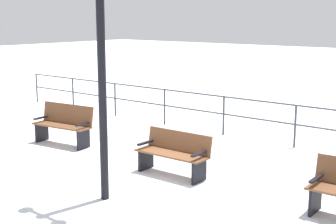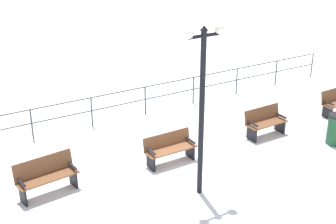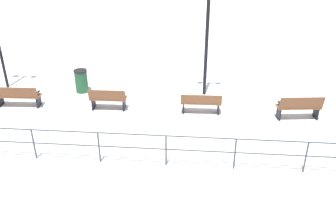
{
  "view_description": "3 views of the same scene",
  "coord_description": "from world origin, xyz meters",
  "px_view_note": "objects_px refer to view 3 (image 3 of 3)",
  "views": [
    {
      "loc": [
        7.17,
        5.61,
        3.06
      ],
      "look_at": [
        -1.23,
        -1.13,
        0.92
      ],
      "focal_mm": 51.97,
      "sensor_mm": 36.0,
      "label": 1
    },
    {
      "loc": [
        10.59,
        -6.19,
        6.86
      ],
      "look_at": [
        -1.94,
        1.07,
        0.6
      ],
      "focal_mm": 52.36,
      "sensor_mm": 36.0,
      "label": 2
    },
    {
      "loc": [
        -12.29,
        0.16,
        6.5
      ],
      "look_at": [
        -1.05,
        1.13,
        0.55
      ],
      "focal_mm": 39.66,
      "sensor_mm": 36.0,
      "label": 3
    }
  ],
  "objects_px": {
    "lamppost_middle": "(207,26)",
    "bench_second": "(299,107)",
    "bench_fourth": "(108,99)",
    "bench_fifth": "(18,96)",
    "trash_bin": "(81,81)",
    "bench_third": "(201,103)"
  },
  "relations": [
    {
      "from": "bench_fifth",
      "to": "trash_bin",
      "type": "bearing_deg",
      "value": -53.75
    },
    {
      "from": "bench_fourth",
      "to": "trash_bin",
      "type": "height_order",
      "value": "trash_bin"
    },
    {
      "from": "bench_third",
      "to": "bench_fourth",
      "type": "relative_size",
      "value": 1.08
    },
    {
      "from": "bench_fourth",
      "to": "lamppost_middle",
      "type": "xyz_separation_m",
      "value": [
        1.74,
        -3.61,
        2.38
      ]
    },
    {
      "from": "lamppost_middle",
      "to": "bench_second",
      "type": "bearing_deg",
      "value": -119.45
    },
    {
      "from": "bench_fourth",
      "to": "lamppost_middle",
      "type": "relative_size",
      "value": 0.32
    },
    {
      "from": "bench_second",
      "to": "bench_third",
      "type": "xyz_separation_m",
      "value": [
        0.17,
        3.49,
        -0.06
      ]
    },
    {
      "from": "lamppost_middle",
      "to": "bench_third",
      "type": "bearing_deg",
      "value": 175.77
    },
    {
      "from": "bench_second",
      "to": "trash_bin",
      "type": "height_order",
      "value": "bench_second"
    },
    {
      "from": "bench_second",
      "to": "bench_fourth",
      "type": "xyz_separation_m",
      "value": [
        0.17,
        6.98,
        -0.05
      ]
    },
    {
      "from": "bench_third",
      "to": "bench_fourth",
      "type": "bearing_deg",
      "value": 89.05
    },
    {
      "from": "bench_fifth",
      "to": "trash_bin",
      "type": "distance_m",
      "value": 2.56
    },
    {
      "from": "bench_third",
      "to": "trash_bin",
      "type": "bearing_deg",
      "value": 71.88
    },
    {
      "from": "bench_second",
      "to": "bench_fourth",
      "type": "bearing_deg",
      "value": 81.94
    },
    {
      "from": "bench_second",
      "to": "bench_fifth",
      "type": "xyz_separation_m",
      "value": [
        0.1,
        10.46,
        -0.03
      ]
    },
    {
      "from": "trash_bin",
      "to": "bench_fifth",
      "type": "bearing_deg",
      "value": 128.55
    },
    {
      "from": "bench_second",
      "to": "bench_third",
      "type": "height_order",
      "value": "bench_second"
    },
    {
      "from": "bench_fourth",
      "to": "bench_fifth",
      "type": "xyz_separation_m",
      "value": [
        -0.07,
        3.48,
        0.01
      ]
    },
    {
      "from": "bench_third",
      "to": "trash_bin",
      "type": "xyz_separation_m",
      "value": [
        1.53,
        4.96,
        0.04
      ]
    },
    {
      "from": "bench_fourth",
      "to": "trash_bin",
      "type": "distance_m",
      "value": 2.13
    },
    {
      "from": "bench_second",
      "to": "bench_fifth",
      "type": "relative_size",
      "value": 0.94
    },
    {
      "from": "bench_fourth",
      "to": "lamppost_middle",
      "type": "distance_m",
      "value": 4.66
    }
  ]
}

